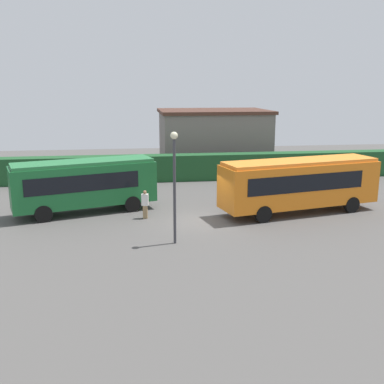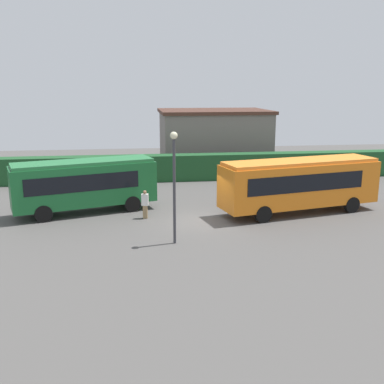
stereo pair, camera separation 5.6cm
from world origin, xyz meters
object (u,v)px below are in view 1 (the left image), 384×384
bus_orange (300,183)px  lamppost (174,175)px  person_center (145,204)px  person_left (45,192)px  bus_green (85,183)px

bus_orange → lamppost: size_ratio=1.85×
lamppost → person_center: bearing=105.9°
person_left → bus_green: bearing=3.5°
bus_orange → lamppost: lamppost is taller
bus_green → bus_orange: (12.98, -1.83, 0.03)m
bus_green → lamppost: (4.88, -6.37, 1.60)m
bus_green → person_center: 4.12m
bus_orange → person_center: (-9.40, 0.04, -1.00)m
bus_orange → lamppost: (-8.10, -4.54, 1.57)m
person_left → bus_orange: bearing=27.5°
bus_orange → lamppost: bearing=-163.2°
person_left → person_center: 7.48m
lamppost → bus_green: bearing=127.5°
person_center → lamppost: 5.40m
bus_green → person_center: bearing=-43.8°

